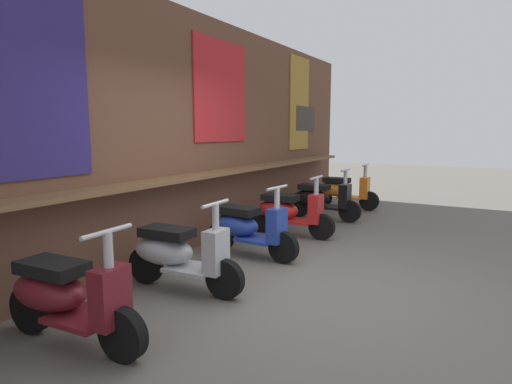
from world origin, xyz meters
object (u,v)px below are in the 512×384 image
scooter_blue (245,227)px  scooter_red (287,211)px  scooter_black (320,199)px  scooter_orange (342,190)px  scooter_silver (177,253)px  scooter_maroon (65,296)px

scooter_blue → scooter_red: bearing=94.0°
scooter_blue → scooter_black: size_ratio=1.00×
scooter_black → scooter_red: bearing=-89.9°
scooter_black → scooter_orange: 1.29m
scooter_silver → scooter_orange: 5.37m
scooter_maroon → scooter_silver: same height
scooter_maroon → scooter_blue: size_ratio=1.00×
scooter_maroon → scooter_red: size_ratio=1.00×
scooter_silver → scooter_black: (4.08, 0.00, 0.00)m
scooter_black → scooter_blue: bearing=-89.9°
scooter_blue → scooter_orange: 3.98m
scooter_orange → scooter_maroon: bearing=-92.3°
scooter_red → scooter_blue: bearing=-91.2°
scooter_silver → scooter_red: size_ratio=1.00×
scooter_red → scooter_black: same height
scooter_maroon → scooter_red: same height
scooter_maroon → scooter_silver: (1.32, 0.00, 0.00)m
scooter_red → scooter_orange: size_ratio=1.00×
scooter_orange → scooter_blue: bearing=-92.3°
scooter_maroon → scooter_red: (3.98, 0.00, 0.00)m
scooter_blue → scooter_red: (1.27, 0.00, 0.00)m
scooter_blue → scooter_black: 2.69m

